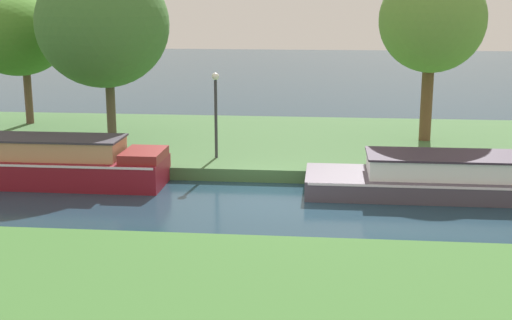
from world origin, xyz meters
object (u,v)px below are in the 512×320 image
object	(u,v)px
willow_tree_right	(432,20)
mooring_post_near	(90,148)
lamp_post	(216,104)
mooring_post_far	(149,154)
willow_tree_left	(18,36)
slate_barge	(461,178)
willow_tree_centre	(103,25)
maroon_narrowboat	(67,163)

from	to	relation	value
willow_tree_right	mooring_post_near	bearing A→B (deg)	-159.09
lamp_post	mooring_post_far	world-z (taller)	lamp_post
lamp_post	mooring_post_far	size ratio (longest dim) A/B	5.40
willow_tree_left	slate_barge	bearing A→B (deg)	-24.55
willow_tree_centre	willow_tree_right	world-z (taller)	willow_tree_centre
willow_tree_left	mooring_post_near	bearing A→B (deg)	-50.95
maroon_narrowboat	willow_tree_right	distance (m)	13.53
willow_tree_left	mooring_post_far	world-z (taller)	willow_tree_left
lamp_post	mooring_post_far	distance (m)	2.70
willow_tree_left	lamp_post	distance (m)	10.44
lamp_post	slate_barge	bearing A→B (deg)	-17.42
maroon_narrowboat	mooring_post_far	world-z (taller)	maroon_narrowboat
willow_tree_centre	lamp_post	size ratio (longest dim) A/B	2.32
slate_barge	willow_tree_left	size ratio (longest dim) A/B	1.62
willow_tree_centre	willow_tree_left	bearing A→B (deg)	148.60
willow_tree_right	mooring_post_far	xyz separation A→B (m)	(-9.33, -4.31, -4.13)
slate_barge	mooring_post_near	xyz separation A→B (m)	(-11.52, 1.48, 0.31)
slate_barge	willow_tree_right	bearing A→B (deg)	92.35
slate_barge	maroon_narrowboat	distance (m)	11.74
maroon_narrowboat	mooring_post_near	distance (m)	1.51
willow_tree_centre	mooring_post_far	xyz separation A→B (m)	(2.40, -3.31, -3.98)
willow_tree_left	willow_tree_right	bearing A→B (deg)	-6.01
maroon_narrowboat	willow_tree_left	distance (m)	9.46
willow_tree_left	mooring_post_near	xyz separation A→B (m)	(4.88, -6.01, -3.26)
willow_tree_left	lamp_post	size ratio (longest dim) A/B	1.88
lamp_post	mooring_post_near	bearing A→B (deg)	-167.68
willow_tree_right	mooring_post_near	size ratio (longest dim) A/B	7.60
mooring_post_near	maroon_narrowboat	bearing A→B (deg)	-98.46
lamp_post	mooring_post_far	xyz separation A→B (m)	(-2.05, -0.88, -1.52)
willow_tree_left	mooring_post_far	xyz separation A→B (m)	(6.83, -6.01, -3.41)
willow_tree_centre	mooring_post_near	bearing A→B (deg)	-82.39
lamp_post	maroon_narrowboat	bearing A→B (deg)	-150.88
willow_tree_centre	lamp_post	world-z (taller)	willow_tree_centre
willow_tree_left	willow_tree_centre	bearing A→B (deg)	-31.40
mooring_post_near	lamp_post	bearing A→B (deg)	12.32
mooring_post_far	willow_tree_left	bearing A→B (deg)	138.66
maroon_narrowboat	willow_tree_centre	bearing A→B (deg)	92.65
slate_barge	willow_tree_right	size ratio (longest dim) A/B	1.36
slate_barge	willow_tree_right	distance (m)	7.21
willow_tree_centre	slate_barge	bearing A→B (deg)	-21.80
willow_tree_left	mooring_post_near	distance (m)	8.40
slate_barge	lamp_post	distance (m)	8.05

